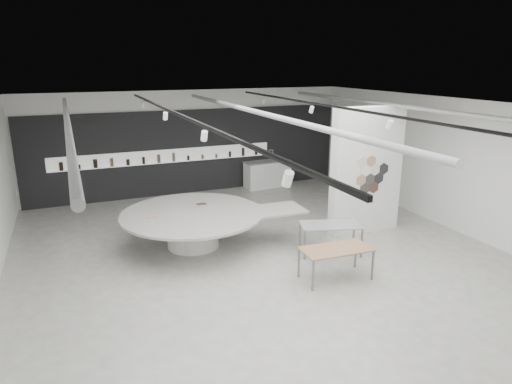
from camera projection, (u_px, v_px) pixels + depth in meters
name	position (u px, v px, depth m)	size (l,w,h in m)	color
room	(264.00, 182.00, 10.62)	(12.02, 14.02, 3.82)	#B0AFA6
back_wall_display	(190.00, 152.00, 16.93)	(11.80, 0.27, 3.10)	black
partition_column	(366.00, 171.00, 12.91)	(2.20, 0.38, 3.60)	white
display_island	(196.00, 224.00, 12.10)	(4.84, 3.83, 0.96)	white
sample_table_wood	(336.00, 251.00, 10.25)	(1.61, 0.86, 0.74)	#99704F
sample_table_stone	(331.00, 227.00, 11.62)	(1.69, 1.20, 0.79)	gray
kitchen_counter	(267.00, 174.00, 17.94)	(1.87, 0.82, 1.44)	white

